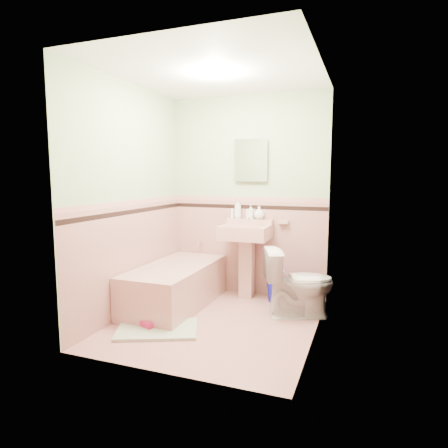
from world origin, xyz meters
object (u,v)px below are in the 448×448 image
(medicine_cabinet, at_px, (251,160))
(sink, at_px, (245,262))
(bathtub, at_px, (176,287))
(bucket, at_px, (278,291))
(soap_bottle_left, at_px, (238,209))
(shoe, at_px, (147,324))
(soap_bottle_mid, at_px, (251,212))
(toilet, at_px, (299,282))
(soap_bottle_right, at_px, (259,213))

(medicine_cabinet, bearing_deg, sink, -90.00)
(bathtub, xyz_separation_m, bucket, (1.08, 0.56, -0.09))
(bathtub, bearing_deg, soap_bottle_left, 53.67)
(sink, bearing_deg, shoe, -115.38)
(soap_bottle_mid, bearing_deg, shoe, -112.93)
(sink, distance_m, medicine_cabinet, 1.26)
(soap_bottle_mid, bearing_deg, toilet, -37.65)
(soap_bottle_mid, xyz_separation_m, soap_bottle_right, (0.11, 0.00, -0.01))
(bathtub, distance_m, soap_bottle_left, 1.24)
(bathtub, xyz_separation_m, toilet, (1.40, 0.16, 0.15))
(medicine_cabinet, height_order, soap_bottle_mid, medicine_cabinet)
(soap_bottle_left, relative_size, soap_bottle_mid, 1.34)
(bucket, bearing_deg, sink, -176.09)
(bathtub, bearing_deg, shoe, -84.56)
(soap_bottle_left, distance_m, toilet, 1.26)
(bucket, xyz_separation_m, shoe, (-1.01, -1.31, -0.08))
(bathtub, relative_size, bucket, 5.61)
(sink, bearing_deg, soap_bottle_right, 56.64)
(medicine_cabinet, xyz_separation_m, shoe, (-0.61, -1.49, -1.64))
(toilet, relative_size, bucket, 2.77)
(bathtub, height_order, toilet, toilet)
(soap_bottle_left, bearing_deg, sink, -48.73)
(sink, distance_m, shoe, 1.47)
(medicine_cabinet, bearing_deg, bucket, -24.40)
(sink, xyz_separation_m, bucket, (0.40, 0.03, -0.32))
(soap_bottle_left, relative_size, shoe, 1.73)
(soap_bottle_mid, xyz_separation_m, bucket, (0.39, -0.15, -0.93))
(medicine_cabinet, bearing_deg, soap_bottle_left, -169.25)
(soap_bottle_mid, relative_size, toilet, 0.24)
(medicine_cabinet, distance_m, toilet, 1.62)
(medicine_cabinet, xyz_separation_m, soap_bottle_right, (0.12, -0.03, -0.64))
(toilet, xyz_separation_m, shoe, (-1.33, -0.92, -0.31))
(sink, xyz_separation_m, toilet, (0.72, -0.37, -0.09))
(sink, bearing_deg, medicine_cabinet, 90.00)
(soap_bottle_left, height_order, shoe, soap_bottle_left)
(toilet, bearing_deg, soap_bottle_mid, 30.09)
(soap_bottle_right, bearing_deg, bucket, -28.25)
(bucket, bearing_deg, shoe, -127.66)
(sink, relative_size, medicine_cabinet, 1.99)
(bathtub, bearing_deg, soap_bottle_mid, 45.81)
(soap_bottle_left, height_order, soap_bottle_right, soap_bottle_left)
(bathtub, height_order, soap_bottle_right, soap_bottle_right)
(soap_bottle_right, bearing_deg, sink, -123.36)
(toilet, bearing_deg, bathtub, 74.40)
(soap_bottle_right, height_order, toilet, soap_bottle_right)
(bucket, distance_m, shoe, 1.66)
(soap_bottle_mid, height_order, bucket, soap_bottle_mid)
(soap_bottle_mid, bearing_deg, bathtub, -134.19)
(sink, relative_size, bucket, 3.41)
(bathtub, relative_size, soap_bottle_left, 6.19)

